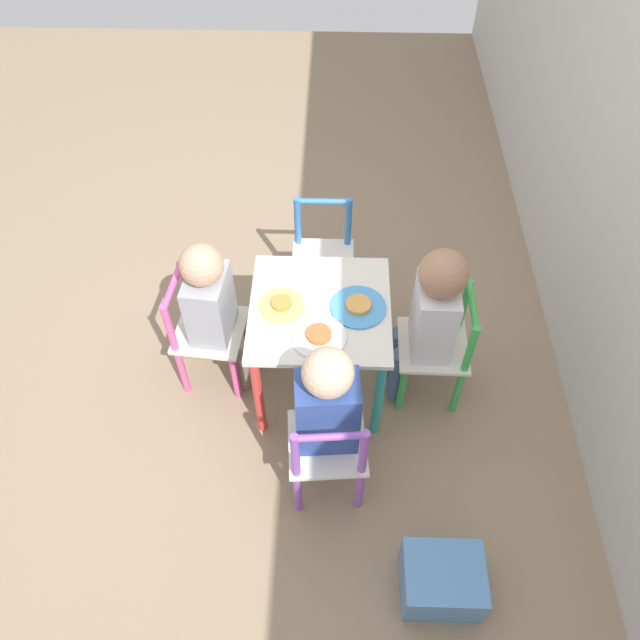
{
  "coord_description": "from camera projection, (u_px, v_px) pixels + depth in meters",
  "views": [
    {
      "loc": [
        1.43,
        0.04,
        2.16
      ],
      "look_at": [
        0.0,
        0.0,
        0.41
      ],
      "focal_mm": 35.0,
      "sensor_mm": 36.0,
      "label": 1
    }
  ],
  "objects": [
    {
      "name": "child_back",
      "position": [
        430.0,
        315.0,
        2.21
      ],
      "size": [
        0.2,
        0.22,
        0.75
      ],
      "rotation": [
        0.0,
        0.0,
        -0.01
      ],
      "color": "#4C608E",
      "rests_on": "ground_plane"
    },
    {
      "name": "chair_blue",
      "position": [
        322.0,
        260.0,
        2.66
      ],
      "size": [
        0.26,
        0.26,
        0.52
      ],
      "rotation": [
        0.0,
        0.0,
        -4.71
      ],
      "color": "silver",
      "rests_on": "ground_plane"
    },
    {
      "name": "chair_green",
      "position": [
        438.0,
        349.0,
        2.36
      ],
      "size": [
        0.26,
        0.26,
        0.52
      ],
      "rotation": [
        0.0,
        0.0,
        -0.01
      ],
      "color": "silver",
      "rests_on": "ground_plane"
    },
    {
      "name": "child_front",
      "position": [
        215.0,
        306.0,
        2.28
      ],
      "size": [
        0.21,
        0.22,
        0.71
      ],
      "rotation": [
        0.0,
        0.0,
        -3.24
      ],
      "color": "#7A6B5B",
      "rests_on": "ground_plane"
    },
    {
      "name": "plate_back",
      "position": [
        358.0,
        307.0,
        2.2
      ],
      "size": [
        0.2,
        0.2,
        0.03
      ],
      "color": "#4C9EE0",
      "rests_on": "kids_table"
    },
    {
      "name": "plate_front",
      "position": [
        282.0,
        305.0,
        2.2
      ],
      "size": [
        0.16,
        0.16,
        0.03
      ],
      "color": "#EADB66",
      "rests_on": "kids_table"
    },
    {
      "name": "storage_bin",
      "position": [
        442.0,
        580.0,
        1.99
      ],
      "size": [
        0.21,
        0.25,
        0.17
      ],
      "color": "#4C7FB7",
      "rests_on": "ground_plane"
    },
    {
      "name": "chair_purple",
      "position": [
        327.0,
        451.0,
        2.09
      ],
      "size": [
        0.28,
        0.28,
        0.52
      ],
      "rotation": [
        0.0,
        0.0,
        -1.49
      ],
      "color": "silver",
      "rests_on": "ground_plane"
    },
    {
      "name": "child_right",
      "position": [
        327.0,
        407.0,
        1.99
      ],
      "size": [
        0.22,
        0.21,
        0.74
      ],
      "rotation": [
        0.0,
        0.0,
        -1.49
      ],
      "color": "#4C608E",
      "rests_on": "ground_plane"
    },
    {
      "name": "ground_plane",
      "position": [
        320.0,
        382.0,
        2.57
      ],
      "size": [
        6.0,
        6.0,
        0.0
      ],
      "primitive_type": "plane",
      "color": "#8C755B"
    },
    {
      "name": "plate_right",
      "position": [
        319.0,
        336.0,
        2.11
      ],
      "size": [
        0.19,
        0.19,
        0.03
      ],
      "color": "white",
      "rests_on": "kids_table"
    },
    {
      "name": "kids_table",
      "position": [
        320.0,
        323.0,
        2.27
      ],
      "size": [
        0.5,
        0.5,
        0.48
      ],
      "color": "silver",
      "rests_on": "ground_plane"
    },
    {
      "name": "chair_pink",
      "position": [
        205.0,
        332.0,
        2.41
      ],
      "size": [
        0.29,
        0.29,
        0.52
      ],
      "rotation": [
        0.0,
        0.0,
        -3.24
      ],
      "color": "silver",
      "rests_on": "ground_plane"
    }
  ]
}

